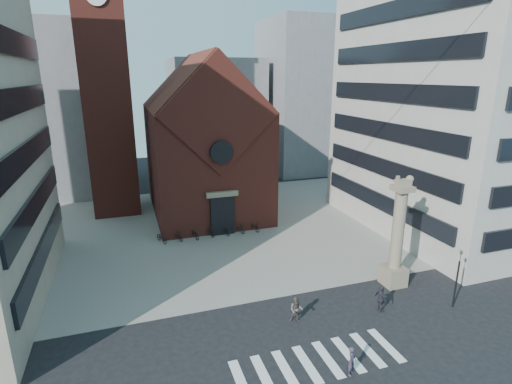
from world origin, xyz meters
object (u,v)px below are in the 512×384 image
traffic_light (457,277)px  scooter_0 (162,237)px  pedestrian_1 (296,309)px  pedestrian_0 (352,361)px  pedestrian_2 (381,299)px  lion_column (397,243)px

traffic_light → scooter_0: bearing=135.5°
scooter_0 → traffic_light: bearing=-66.4°
pedestrian_1 → scooter_0: pedestrian_1 is taller
traffic_light → pedestrian_0: size_ratio=2.55×
pedestrian_0 → scooter_0: size_ratio=0.90×
scooter_0 → pedestrian_2: bearing=-74.0°
traffic_light → pedestrian_0: bearing=-161.4°
scooter_0 → pedestrian_1: bearing=-88.1°
pedestrian_0 → pedestrian_2: size_ratio=0.91×
pedestrian_1 → lion_column: bearing=41.6°
pedestrian_0 → lion_column: bearing=-1.0°
lion_column → traffic_light: 4.62m
traffic_light → scooter_0: traffic_light is taller
pedestrian_1 → traffic_light: bearing=18.8°
pedestrian_0 → scooter_0: pedestrian_0 is taller
pedestrian_0 → pedestrian_1: bearing=56.1°
pedestrian_2 → scooter_0: pedestrian_2 is taller
lion_column → scooter_0: 21.38m
traffic_light → pedestrian_0: 10.85m
traffic_light → scooter_0: (-18.08, 17.78, -1.75)m
pedestrian_0 → pedestrian_1: pedestrian_1 is taller
scooter_0 → lion_column: bearing=-62.5°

